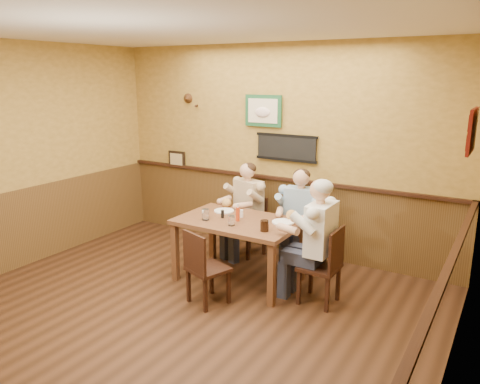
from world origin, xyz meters
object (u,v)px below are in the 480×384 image
object	(u,v)px
cola_tumbler	(265,226)
chair_near_side	(208,267)
salt_shaker	(242,214)
diner_blue_polo	(300,224)
diner_white_elder	(320,249)
pepper_shaker	(223,214)
water_glass_left	(205,215)
water_glass_mid	(231,221)
dining_table	(239,227)
hot_sauce_bottle	(238,213)
chair_right_end	(320,265)
diner_tan_shirt	(249,214)
chair_back_left	(249,226)
chair_back_right	(300,238)

from	to	relation	value
cola_tumbler	chair_near_side	bearing A→B (deg)	-132.48
salt_shaker	diner_blue_polo	bearing A→B (deg)	50.88
diner_white_elder	pepper_shaker	bearing A→B (deg)	-89.94
water_glass_left	salt_shaker	size ratio (longest dim) A/B	1.39
water_glass_mid	pepper_shaker	size ratio (longest dim) A/B	1.21
dining_table	hot_sauce_bottle	world-z (taller)	hot_sauce_bottle
water_glass_left	hot_sauce_bottle	world-z (taller)	hot_sauce_bottle
hot_sauce_bottle	dining_table	bearing A→B (deg)	109.45
water_glass_mid	hot_sauce_bottle	distance (m)	0.18
hot_sauce_bottle	chair_right_end	bearing A→B (deg)	-0.31
diner_white_elder	pepper_shaker	distance (m)	1.25
cola_tumbler	pepper_shaker	xyz separation A→B (m)	(-0.65, 0.17, -0.01)
dining_table	chair_near_side	size ratio (longest dim) A/B	1.71
water_glass_left	diner_tan_shirt	bearing A→B (deg)	88.92
hot_sauce_bottle	diner_blue_polo	bearing A→B (deg)	58.39
chair_near_side	hot_sauce_bottle	bearing A→B (deg)	-70.07
diner_white_elder	water_glass_mid	bearing A→B (deg)	-79.30
dining_table	pepper_shaker	world-z (taller)	pepper_shaker
cola_tumbler	salt_shaker	distance (m)	0.55
chair_back_left	hot_sauce_bottle	distance (m)	0.98
water_glass_mid	cola_tumbler	size ratio (longest dim) A/B	0.95
diner_white_elder	water_glass_left	xyz separation A→B (m)	(-1.36, -0.15, 0.21)
chair_right_end	hot_sauce_bottle	bearing A→B (deg)	-89.51
chair_back_left	cola_tumbler	distance (m)	1.30
diner_blue_polo	water_glass_left	world-z (taller)	diner_blue_polo
diner_blue_polo	salt_shaker	distance (m)	0.81
diner_white_elder	hot_sauce_bottle	xyz separation A→B (m)	(-1.02, 0.01, 0.23)
dining_table	diner_blue_polo	size ratio (longest dim) A/B	1.21
chair_back_right	diner_blue_polo	xyz separation A→B (m)	(0.00, 0.00, 0.17)
diner_tan_shirt	salt_shaker	xyz separation A→B (m)	(0.29, -0.67, 0.23)
chair_back_left	chair_near_side	bearing A→B (deg)	-59.77
salt_shaker	chair_back_left	bearing A→B (deg)	113.53
salt_shaker	water_glass_mid	bearing A→B (deg)	-79.79
diner_tan_shirt	diner_white_elder	size ratio (longest dim) A/B	0.94
dining_table	chair_back_right	size ratio (longest dim) A/B	1.74
diner_blue_polo	salt_shaker	bearing A→B (deg)	-136.61
diner_blue_polo	cola_tumbler	xyz separation A→B (m)	(-0.03, -0.91, 0.23)
chair_back_right	water_glass_mid	bearing A→B (deg)	-122.57
diner_blue_polo	pepper_shaker	xyz separation A→B (m)	(-0.67, -0.74, 0.22)
chair_near_side	cola_tumbler	world-z (taller)	cola_tumbler
diner_tan_shirt	water_glass_mid	size ratio (longest dim) A/B	9.98
diner_white_elder	dining_table	bearing A→B (deg)	-91.97
chair_near_side	cola_tumbler	size ratio (longest dim) A/B	6.82
dining_table	diner_blue_polo	world-z (taller)	diner_blue_polo
diner_white_elder	water_glass_left	distance (m)	1.39
cola_tumbler	salt_shaker	size ratio (longest dim) A/B	1.29
salt_shaker	pepper_shaker	xyz separation A→B (m)	(-0.18, -0.13, 0.00)
dining_table	cola_tumbler	world-z (taller)	cola_tumbler
diner_white_elder	cola_tumbler	bearing A→B (deg)	-74.60
dining_table	diner_white_elder	size ratio (longest dim) A/B	1.15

